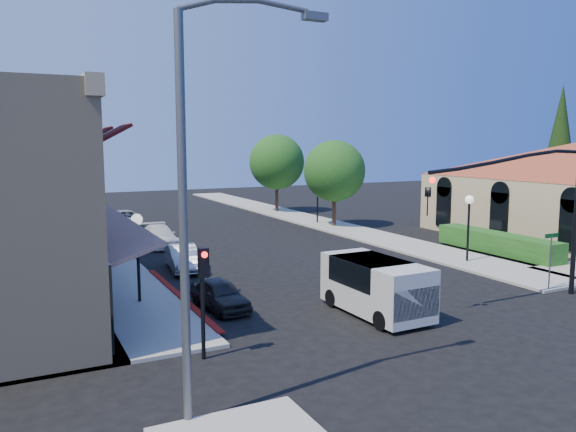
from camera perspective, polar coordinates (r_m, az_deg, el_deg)
name	(u,v)px	position (r m, az deg, el deg)	size (l,w,h in m)	color
ground	(449,333)	(19.75, 16.08, -11.37)	(120.00, 120.00, 0.00)	black
sidewalk_left	(78,233)	(41.35, -20.54, -1.66)	(3.50, 50.00, 0.12)	#99968B
sidewalk_right	(302,218)	(46.45, 1.44, -0.23)	(3.50, 50.00, 0.12)	#99968B
curb_red_strip	(180,299)	(23.33, -10.94, -8.29)	(0.25, 10.00, 0.06)	maroon
hedge	(496,254)	(33.97, 20.42, -3.66)	(1.40, 8.00, 1.10)	#1B5117
conifer_far	(560,142)	(51.65, 25.91, 6.81)	(3.20, 3.20, 11.00)	black
street_tree_a	(334,171)	(41.76, 4.74, 4.58)	(4.56, 4.56, 6.48)	black
street_tree_b	(277,162)	(50.55, -1.16, 5.50)	(4.94, 4.94, 7.02)	black
signal_mast_arm	(541,199)	(24.14, 24.32, 1.59)	(8.01, 0.39, 6.00)	black
secondary_signal	(203,282)	(16.32, -8.61, -6.67)	(0.28, 0.42, 3.32)	black
cobra_streetlight	(198,190)	(12.28, -9.09, 2.65)	(3.60, 0.25, 9.31)	#595B5E
street_name_sign	(551,252)	(26.17, 25.13, -3.33)	(0.80, 0.06, 2.50)	#595B5E
lamppost_left_near	(137,235)	(22.38, -15.06, -1.90)	(0.44, 0.44, 3.57)	black
lamppost_left_far	(90,201)	(36.11, -19.50, 1.41)	(0.44, 0.44, 3.57)	black
lamppost_right_near	(469,211)	(30.59, 17.91, 0.45)	(0.44, 0.44, 3.57)	black
lamppost_right_far	(317,189)	(43.42, 3.01, 2.78)	(0.44, 0.44, 3.57)	black
white_van	(377,284)	(20.87, 8.99, -6.79)	(2.10, 4.61, 2.02)	beige
parked_car_a	(220,294)	(21.62, -6.93, -7.89)	(1.36, 3.37, 1.15)	black
parked_car_b	(183,258)	(28.27, -10.65, -4.20)	(1.33, 3.80, 1.25)	#B7BABD
parked_car_c	(159,236)	(35.07, -12.93, -2.00)	(1.76, 4.32, 1.25)	white
parked_car_d	(124,219)	(43.06, -16.29, -0.34)	(2.18, 4.72, 1.31)	#BABDC0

